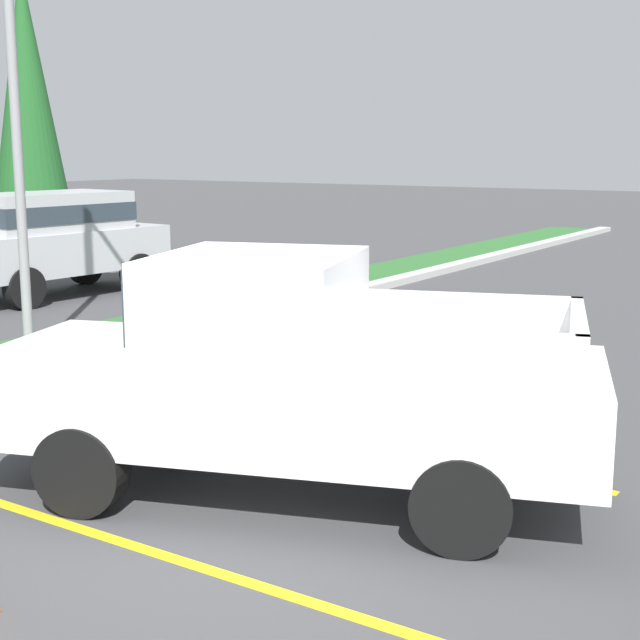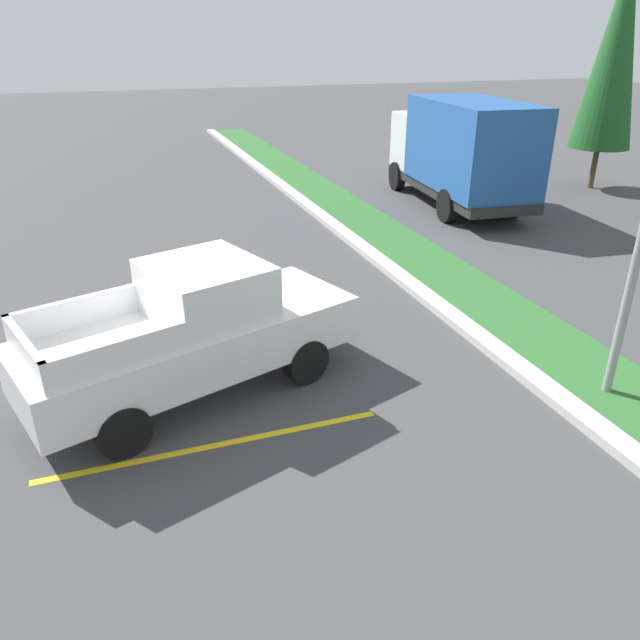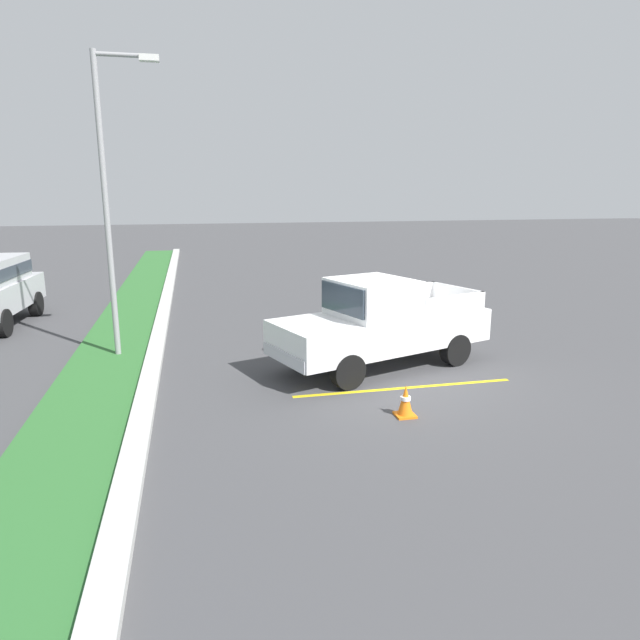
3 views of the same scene
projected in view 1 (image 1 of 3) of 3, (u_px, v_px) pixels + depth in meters
The scene contains 7 objects.
ground_plane at pixel (228, 508), 7.76m from camera, with size 120.00×120.00×0.00m, color #424244.
parking_line_near at pixel (172, 558), 6.80m from camera, with size 0.12×4.80×0.01m, color yellow.
parking_line_far at pixel (379, 446), 9.35m from camera, with size 0.12×4.80×0.01m, color yellow.
pickup_truck_main at pixel (285, 378), 7.90m from camera, with size 3.50×5.55×2.10m.
suv_distant at pixel (53, 235), 18.59m from camera, with size 4.71×2.19×2.10m.
street_light at pixel (20, 61), 12.40m from camera, with size 0.24×1.49×7.13m.
cypress_tree_far_right at pixel (26, 86), 24.95m from camera, with size 2.04×2.04×7.84m.
Camera 1 is at (-5.71, -4.66, 2.98)m, focal length 51.79 mm.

